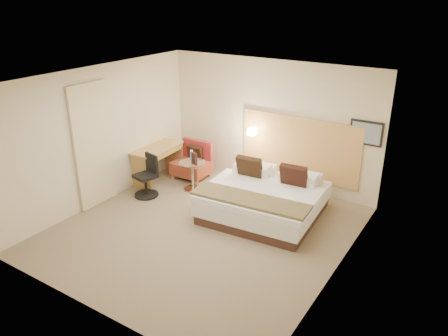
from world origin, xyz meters
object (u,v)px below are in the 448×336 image
Objects in this scene: bed at (265,198)px; side_table at (192,174)px; lounge_chair at (193,163)px; desk at (158,154)px; desk_chair at (147,179)px.

bed is 3.04× the size of side_table.
lounge_chair is at bearing 161.87° from bed.
bed reaches higher than side_table.
lounge_chair is at bearing 46.18° from desk.
bed is 2.77m from desk.
bed is 1.74× the size of desk.
desk_chair is (-0.20, -1.30, 0.04)m from lounge_chair.
desk is 0.85m from desk_chair.
desk is at bearing 113.81° from desk_chair.
desk_chair reaches higher than lounge_chair.
desk_chair is at bearing -130.04° from side_table.
lounge_chair is 0.93× the size of desk_chair.
bed is at bearing -3.56° from desk.
desk is at bearing 176.44° from bed.
bed reaches higher than desk_chair.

